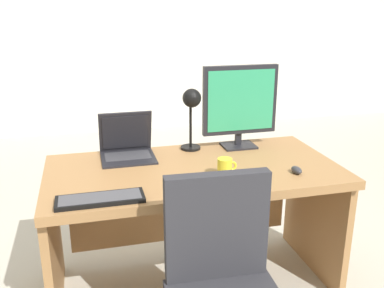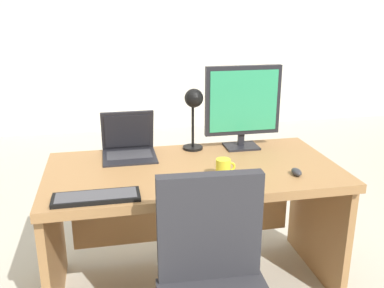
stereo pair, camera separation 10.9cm
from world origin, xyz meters
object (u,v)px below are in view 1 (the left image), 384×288
Objects in this scene: desk_lamp at (192,106)px; desk at (192,197)px; keyboard at (100,199)px; coffee_mug at (225,168)px; monitor at (240,103)px; laptop at (127,143)px; mouse at (297,170)px.

desk is at bearing -103.87° from desk_lamp.
keyboard is 1.04× the size of desk_lamp.
monitor is at bearing 61.80° from coffee_mug.
coffee_mug is at bearing -81.91° from desk_lamp.
monitor reaches higher than keyboard.
desk_lamp reaches higher than laptop.
mouse is at bearing 4.98° from keyboard.
laptop is at bearing 135.50° from coffee_mug.
keyboard is 4.83× the size of mouse.
laptop is (-0.68, 0.01, -0.20)m from monitor.
mouse is at bearing -27.19° from desk.
desk is 0.53m from desk_lamp.
desk_lamp is at bearing 98.09° from coffee_mug.
keyboard is (-0.18, -0.58, -0.07)m from laptop.
coffee_mug is at bearing 172.35° from mouse.
desk is at bearing 152.81° from mouse.
monitor reaches higher than desk_lamp.
desk is 0.34m from coffee_mug.
keyboard is at bearing -146.42° from monitor.
keyboard is at bearing -107.38° from laptop.
monitor is 0.55m from coffee_mug.
coffee_mug is (0.12, -0.20, 0.24)m from desk.
mouse is (0.14, -0.49, -0.26)m from monitor.
desk is 0.64m from monitor.
desk_lamp is at bearing 131.54° from mouse.
coffee_mug reaches higher than keyboard.
desk_lamp reaches higher than desk.
keyboard is at bearing -146.07° from desk.
desk_lamp is 0.50m from coffee_mug.
monitor is 1.27× the size of keyboard.
monitor reaches higher than desk.
laptop is 0.61m from keyboard.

